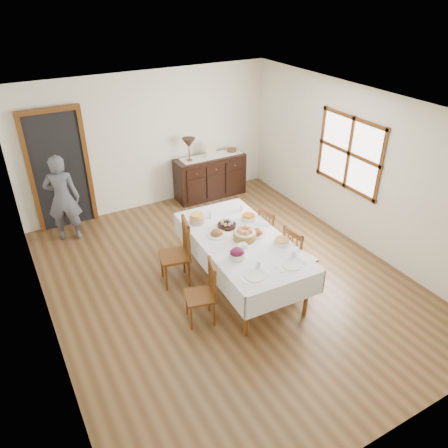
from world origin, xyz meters
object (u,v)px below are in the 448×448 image
dining_table (241,245)px  chair_left_near (203,293)px  chair_left_far (178,252)px  sideboard (210,177)px  person (62,196)px  chair_right_near (297,257)px  chair_right_far (271,234)px  table_lamp (189,144)px

dining_table → chair_left_near: chair_left_near is taller
chair_left_far → sideboard: bearing=155.1°
dining_table → chair_left_far: chair_left_far is taller
chair_left_far → person: (-1.18, 2.08, 0.31)m
dining_table → chair_right_near: 0.84m
dining_table → person: bearing=129.0°
chair_left_far → chair_right_far: 1.54m
table_lamp → chair_left_near: bearing=-112.7°
sideboard → table_lamp: size_ratio=3.14×
dining_table → sideboard: sideboard is taller
chair_left_far → dining_table: bearing=67.4°
table_lamp → chair_right_near: bearing=-87.1°
chair_left_far → chair_right_far: size_ratio=1.08×
chair_left_far → table_lamp: table_lamp is taller
dining_table → chair_right_far: 0.85m
chair_right_far → person: 3.55m
dining_table → table_lamp: 2.98m
chair_right_far → sideboard: size_ratio=0.65×
person → chair_left_near: bearing=129.8°
dining_table → person: size_ratio=1.43×
chair_right_near → chair_right_far: size_ratio=1.02×
chair_right_far → chair_right_near: bearing=172.4°
person → chair_right_near: bearing=151.2°
person → table_lamp: size_ratio=3.59×
chair_right_far → person: bearing=44.9°
chair_left_far → person: person is taller
dining_table → chair_right_far: size_ratio=2.49×
dining_table → chair_right_far: chair_right_far is taller
chair_right_far → chair_left_near: bearing=110.4°
chair_right_far → sideboard: bearing=-10.2°
chair_left_far → person: 2.41m
chair_left_near → sideboard: size_ratio=0.62×
chair_right_near → person: (-2.66, 3.00, 0.34)m
chair_left_near → chair_right_near: size_ratio=0.94×
chair_right_near → person: person is taller
dining_table → table_lamp: bearing=81.6°
table_lamp → sideboard: bearing=-0.0°
chair_right_far → table_lamp: bearing=-0.2°
chair_left_far → chair_right_near: (1.48, -0.93, -0.03)m
chair_right_far → sideboard: (0.25, 2.56, -0.04)m
sideboard → chair_right_far: bearing=-95.5°
chair_left_near → chair_right_near: chair_right_near is taller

